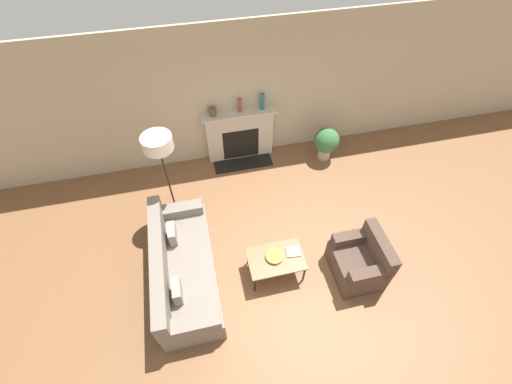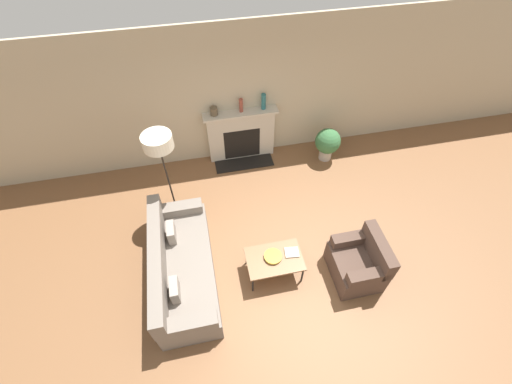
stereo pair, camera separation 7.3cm
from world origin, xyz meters
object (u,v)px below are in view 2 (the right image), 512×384
Objects in this scene: floor_lamp at (159,147)px; mantel_vase_left at (214,111)px; couch at (181,267)px; armchair_near at (359,263)px; fireplace at (241,135)px; mantel_vase_center_right at (264,102)px; potted_plant at (328,142)px; bowl at (273,256)px; book at (292,252)px; coffee_table at (274,260)px; mantel_vase_center_left at (241,105)px.

mantel_vase_left is (1.00, 1.32, -0.40)m from floor_lamp.
couch is 2.59× the size of armchair_near.
fireplace is 0.86m from mantel_vase_left.
potted_plant is (1.31, -0.47, -0.89)m from mantel_vase_center_right.
fireplace is at bearing -28.77° from couch.
bowl reaches higher than book.
book is at bearing -84.10° from fireplace.
potted_plant is at bearing -55.47° from couch.
bowl is at bearing -97.61° from couch.
coffee_table is 5.32× the size of mantel_vase_left.
coffee_table is at bearing -89.99° from fireplace.
book is at bearing -108.64° from armchair_near.
bowl is 3.04m from potted_plant.
bowl is at bearing -80.38° from mantel_vase_left.
book is 0.74× the size of mantel_vase_center_right.
couch is at bearing -100.60° from armchair_near.
armchair_near reaches higher than potted_plant.
floor_lamp is (-1.50, 1.60, 1.19)m from bowl.
potted_plant is (0.44, 2.78, 0.11)m from armchair_near.
couch reaches higher than coffee_table.
bowl is at bearing -103.77° from armchair_near.
couch is 2.88m from armchair_near.
floor_lamp is 2.41m from mantel_vase_center_right.
mantel_vase_center_left reaches higher than potted_plant.
couch is 1.94m from floor_lamp.
bowl is 1.18× the size of book.
fireplace is 2.94m from coffee_table.
fireplace is 0.74m from mantel_vase_center_left.
couch reaches higher than armchair_near.
armchair_near is at bearing -100.60° from couch.
floor_lamp is 1.71m from mantel_vase_left.
fireplace is 2.91m from book.
book is at bearing -95.69° from couch.
mantel_vase_left reaches higher than bowl.
couch is 7.95× the size of mantel_vase_center_left.
mantel_vase_center_left reaches higher than coffee_table.
fireplace is 3.52m from armchair_near.
mantel_vase_center_right is (-0.87, 3.26, 1.00)m from armchair_near.
armchair_near is at bearing -60.34° from mantel_vase_left.
mantel_vase_center_right reaches higher than book.
book is at bearing -121.42° from potted_plant.
mantel_vase_center_right is (0.48, 2.95, 0.94)m from coffee_table.
coffee_table is 1.20× the size of potted_plant.
floor_lamp is (-1.52, -1.31, 1.09)m from fireplace.
coffee_table is at bearing -98.48° from couch.
armchair_near is 3.52m from mantel_vase_center_right.
mantel_vase_center_right is at bearing 160.09° from potted_plant.
coffee_table is at bearing -80.10° from mantel_vase_left.
mantel_vase_center_right is at bearing 80.85° from coffee_table.
fireplace is at bearing 89.63° from bowl.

